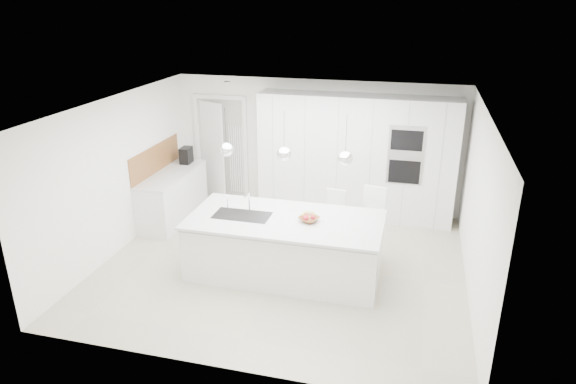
% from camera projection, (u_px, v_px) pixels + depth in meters
% --- Properties ---
extents(floor, '(5.50, 5.50, 0.00)m').
position_uv_depth(floor, '(283.00, 264.00, 8.07)').
color(floor, '#BBB193').
rests_on(floor, ground).
extents(wall_back, '(5.50, 0.00, 5.50)m').
position_uv_depth(wall_back, '(316.00, 145.00, 9.88)').
color(wall_back, white).
rests_on(wall_back, ground).
extents(wall_left, '(0.00, 5.00, 5.00)m').
position_uv_depth(wall_left, '(118.00, 175.00, 8.26)').
color(wall_left, white).
rests_on(wall_left, ground).
extents(ceiling, '(5.50, 5.50, 0.00)m').
position_uv_depth(ceiling, '(283.00, 106.00, 7.17)').
color(ceiling, white).
rests_on(ceiling, wall_back).
extents(tall_cabinets, '(3.60, 0.60, 2.30)m').
position_uv_depth(tall_cabinets, '(356.00, 157.00, 9.45)').
color(tall_cabinets, white).
rests_on(tall_cabinets, floor).
extents(oven_stack, '(0.62, 0.04, 1.05)m').
position_uv_depth(oven_stack, '(406.00, 155.00, 8.89)').
color(oven_stack, '#A5A5A8').
rests_on(oven_stack, tall_cabinets).
extents(doorway_frame, '(1.11, 0.08, 2.13)m').
position_uv_depth(doorway_frame, '(222.00, 150.00, 10.38)').
color(doorway_frame, white).
rests_on(doorway_frame, floor).
extents(hallway_door, '(0.76, 0.38, 2.00)m').
position_uv_depth(hallway_door, '(209.00, 150.00, 10.40)').
color(hallway_door, white).
rests_on(hallway_door, floor).
extents(radiator, '(0.32, 0.04, 1.40)m').
position_uv_depth(radiator, '(237.00, 159.00, 10.36)').
color(radiator, white).
rests_on(radiator, floor).
extents(left_base_cabinets, '(0.60, 1.80, 0.86)m').
position_uv_depth(left_base_cabinets, '(173.00, 197.00, 9.57)').
color(left_base_cabinets, white).
rests_on(left_base_cabinets, floor).
extents(left_worktop, '(0.62, 1.82, 0.04)m').
position_uv_depth(left_worktop, '(171.00, 174.00, 9.40)').
color(left_worktop, silver).
rests_on(left_worktop, left_base_cabinets).
extents(oak_backsplash, '(0.02, 1.80, 0.50)m').
position_uv_depth(oak_backsplash, '(155.00, 159.00, 9.37)').
color(oak_backsplash, '#956031').
rests_on(oak_backsplash, wall_left).
extents(island_base, '(2.80, 1.20, 0.86)m').
position_uv_depth(island_base, '(284.00, 249.00, 7.62)').
color(island_base, white).
rests_on(island_base, floor).
extents(island_worktop, '(2.84, 1.40, 0.04)m').
position_uv_depth(island_worktop, '(285.00, 220.00, 7.50)').
color(island_worktop, silver).
rests_on(island_worktop, island_base).
extents(island_sink, '(0.84, 0.44, 0.18)m').
position_uv_depth(island_sink, '(242.00, 220.00, 7.63)').
color(island_sink, '#3F3F42').
rests_on(island_sink, island_worktop).
extents(island_tap, '(0.02, 0.02, 0.30)m').
position_uv_depth(island_tap, '(249.00, 201.00, 7.71)').
color(island_tap, white).
rests_on(island_tap, island_worktop).
extents(pendant_left, '(0.20, 0.20, 0.20)m').
position_uv_depth(pendant_left, '(226.00, 150.00, 7.29)').
color(pendant_left, white).
rests_on(pendant_left, ceiling).
extents(pendant_mid, '(0.20, 0.20, 0.20)m').
position_uv_depth(pendant_mid, '(284.00, 154.00, 7.09)').
color(pendant_mid, white).
rests_on(pendant_mid, ceiling).
extents(pendant_right, '(0.20, 0.20, 0.20)m').
position_uv_depth(pendant_right, '(345.00, 158.00, 6.89)').
color(pendant_right, white).
rests_on(pendant_right, ceiling).
extents(fruit_bowl, '(0.37, 0.37, 0.07)m').
position_uv_depth(fruit_bowl, '(309.00, 219.00, 7.39)').
color(fruit_bowl, '#956031').
rests_on(fruit_bowl, island_worktop).
extents(espresso_machine, '(0.20, 0.30, 0.31)m').
position_uv_depth(espresso_machine, '(186.00, 155.00, 9.91)').
color(espresso_machine, black).
rests_on(espresso_machine, left_worktop).
extents(bar_stool_left, '(0.38, 0.50, 1.00)m').
position_uv_depth(bar_stool_left, '(334.00, 221.00, 8.36)').
color(bar_stool_left, white).
rests_on(bar_stool_left, floor).
extents(bar_stool_right, '(0.48, 0.60, 1.17)m').
position_uv_depth(bar_stool_right, '(372.00, 225.00, 8.03)').
color(bar_stool_right, white).
rests_on(bar_stool_right, floor).
extents(apple_a, '(0.08, 0.08, 0.08)m').
position_uv_depth(apple_a, '(306.00, 218.00, 7.34)').
color(apple_a, red).
rests_on(apple_a, fruit_bowl).
extents(apple_b, '(0.07, 0.07, 0.07)m').
position_uv_depth(apple_b, '(313.00, 217.00, 7.38)').
color(apple_b, red).
rests_on(apple_b, fruit_bowl).
extents(apple_c, '(0.07, 0.07, 0.07)m').
position_uv_depth(apple_c, '(306.00, 217.00, 7.39)').
color(apple_c, red).
rests_on(apple_c, fruit_bowl).
extents(banana_bunch, '(0.21, 0.15, 0.19)m').
position_uv_depth(banana_bunch, '(309.00, 214.00, 7.37)').
color(banana_bunch, yellow).
rests_on(banana_bunch, fruit_bowl).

